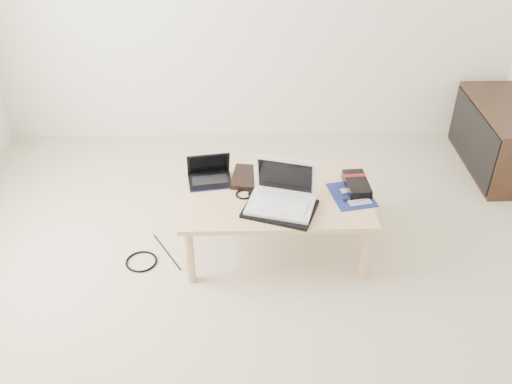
{
  "coord_description": "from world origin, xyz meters",
  "views": [
    {
      "loc": [
        -0.11,
        -2.16,
        2.32
      ],
      "look_at": [
        -0.04,
        0.58,
        0.41
      ],
      "focal_mm": 40.0,
      "sensor_mm": 36.0,
      "label": 1
    }
  ],
  "objects_px": {
    "media_cabinet": "(499,138)",
    "coffee_table": "(276,200)",
    "netbook": "(210,175)",
    "gpu_box": "(357,184)",
    "white_laptop": "(282,195)"
  },
  "relations": [
    {
      "from": "coffee_table",
      "to": "media_cabinet",
      "type": "bearing_deg",
      "value": 27.32
    },
    {
      "from": "netbook",
      "to": "gpu_box",
      "type": "bearing_deg",
      "value": -6.94
    },
    {
      "from": "netbook",
      "to": "white_laptop",
      "type": "bearing_deg",
      "value": -32.95
    },
    {
      "from": "netbook",
      "to": "media_cabinet",
      "type": "bearing_deg",
      "value": 19.31
    },
    {
      "from": "netbook",
      "to": "white_laptop",
      "type": "relative_size",
      "value": 0.67
    },
    {
      "from": "coffee_table",
      "to": "white_laptop",
      "type": "distance_m",
      "value": 0.18
    },
    {
      "from": "media_cabinet",
      "to": "white_laptop",
      "type": "xyz_separation_m",
      "value": [
        -1.66,
        -1.0,
        0.22
      ]
    },
    {
      "from": "coffee_table",
      "to": "netbook",
      "type": "height_order",
      "value": "netbook"
    },
    {
      "from": "media_cabinet",
      "to": "coffee_table",
      "type": "bearing_deg",
      "value": -152.68
    },
    {
      "from": "media_cabinet",
      "to": "netbook",
      "type": "height_order",
      "value": "netbook"
    },
    {
      "from": "coffee_table",
      "to": "netbook",
      "type": "relative_size",
      "value": 3.9
    },
    {
      "from": "media_cabinet",
      "to": "netbook",
      "type": "relative_size",
      "value": 3.19
    },
    {
      "from": "media_cabinet",
      "to": "netbook",
      "type": "distance_m",
      "value": 2.22
    },
    {
      "from": "media_cabinet",
      "to": "gpu_box",
      "type": "relative_size",
      "value": 3.44
    },
    {
      "from": "media_cabinet",
      "to": "gpu_box",
      "type": "xyz_separation_m",
      "value": [
        -1.21,
        -0.84,
        0.18
      ]
    }
  ]
}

